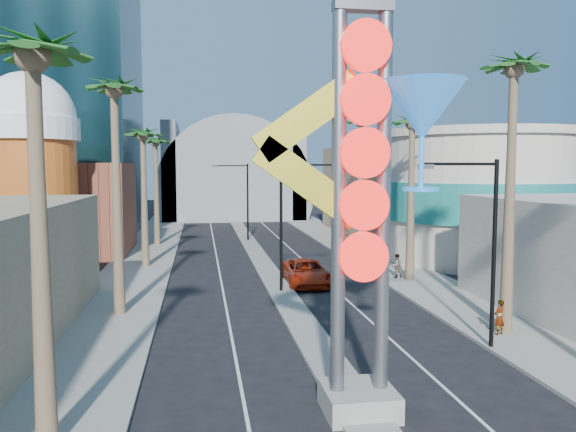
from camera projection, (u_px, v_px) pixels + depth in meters
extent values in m
cube|color=gray|center=(145.00, 257.00, 47.60)|extent=(5.00, 100.00, 0.15)
cube|color=gray|center=(362.00, 251.00, 50.53)|extent=(5.00, 100.00, 0.15)
cube|color=gray|center=(253.00, 249.00, 52.02)|extent=(1.60, 84.00, 0.15)
cube|color=black|center=(36.00, 5.00, 60.21)|extent=(20.00, 20.00, 50.00)
cube|color=brown|center=(72.00, 209.00, 49.20)|extent=(10.00, 10.00, 8.00)
cube|color=#958660|center=(385.00, 190.00, 63.90)|extent=(10.00, 20.00, 10.00)
cylinder|color=#B94618|center=(32.00, 204.00, 41.09)|extent=(6.40, 6.40, 10.00)
cylinder|color=white|center=(29.00, 129.00, 40.61)|extent=(7.00, 7.00, 1.60)
sphere|color=white|center=(29.00, 118.00, 40.54)|extent=(6.60, 6.60, 6.60)
cylinder|color=#B5A799|center=(478.00, 199.00, 46.49)|extent=(16.00, 16.00, 10.00)
cylinder|color=teal|center=(478.00, 199.00, 46.49)|extent=(16.60, 16.60, 3.00)
cylinder|color=#B5A799|center=(480.00, 135.00, 46.03)|extent=(16.60, 16.60, 0.60)
cylinder|color=slate|center=(232.00, 191.00, 85.13)|extent=(22.00, 16.00, 22.00)
cube|color=slate|center=(171.00, 171.00, 83.48)|extent=(2.00, 16.00, 14.00)
cube|color=slate|center=(291.00, 171.00, 86.26)|extent=(2.00, 16.00, 14.00)
cube|color=gray|center=(359.00, 400.00, 17.55)|extent=(2.20, 2.20, 0.80)
cylinder|color=slate|center=(338.00, 206.00, 16.90)|extent=(0.44, 0.44, 12.00)
cylinder|color=slate|center=(383.00, 206.00, 17.12)|extent=(0.44, 0.44, 12.00)
cube|color=slate|center=(363.00, 6.00, 16.49)|extent=(1.80, 0.50, 0.30)
cylinder|color=red|center=(366.00, 45.00, 16.26)|extent=(1.50, 0.25, 1.50)
cylinder|color=red|center=(366.00, 100.00, 16.39)|extent=(1.50, 0.25, 1.50)
cylinder|color=red|center=(365.00, 153.00, 16.53)|extent=(1.50, 0.25, 1.50)
cylinder|color=red|center=(364.00, 205.00, 16.66)|extent=(1.50, 0.25, 1.50)
cylinder|color=red|center=(364.00, 257.00, 16.80)|extent=(1.50, 0.25, 1.50)
cube|color=yellow|center=(309.00, 115.00, 16.53)|extent=(3.47, 0.25, 2.80)
cube|color=yellow|center=(309.00, 183.00, 16.70)|extent=(3.47, 0.25, 2.80)
cone|color=blue|center=(422.00, 110.00, 17.05)|extent=(2.60, 2.60, 1.80)
cylinder|color=blue|center=(421.00, 163.00, 17.19)|extent=(0.16, 0.16, 1.60)
cylinder|color=blue|center=(421.00, 189.00, 17.26)|extent=(1.10, 1.10, 0.12)
cylinder|color=black|center=(281.00, 228.00, 33.96)|extent=(0.18, 0.18, 8.00)
cube|color=black|center=(310.00, 165.00, 33.91)|extent=(3.60, 0.12, 0.12)
cube|color=slate|center=(336.00, 167.00, 34.16)|extent=(0.60, 0.25, 0.18)
cylinder|color=black|center=(248.00, 203.00, 57.58)|extent=(0.18, 0.18, 8.00)
cube|color=black|center=(230.00, 166.00, 56.97)|extent=(3.60, 0.12, 0.12)
cube|color=slate|center=(214.00, 167.00, 56.73)|extent=(0.60, 0.25, 0.18)
cylinder|color=black|center=(494.00, 256.00, 23.26)|extent=(0.18, 0.18, 8.00)
cube|color=black|center=(460.00, 164.00, 22.68)|extent=(3.24, 0.12, 0.12)
cube|color=slate|center=(426.00, 166.00, 22.47)|extent=(0.60, 0.25, 0.18)
cylinder|color=brown|center=(40.00, 260.00, 14.75)|extent=(0.40, 0.40, 10.50)
sphere|color=#184A19|center=(32.00, 56.00, 14.29)|extent=(2.40, 2.40, 2.40)
cylinder|color=brown|center=(117.00, 205.00, 28.48)|extent=(0.40, 0.40, 11.50)
sphere|color=#184A19|center=(114.00, 90.00, 27.98)|extent=(2.40, 2.40, 2.40)
cylinder|color=brown|center=(144.00, 202.00, 42.32)|extent=(0.40, 0.40, 10.00)
sphere|color=#184A19|center=(143.00, 136.00, 41.89)|extent=(2.40, 2.40, 2.40)
cylinder|color=brown|center=(156.00, 195.00, 54.13)|extent=(0.40, 0.40, 10.00)
sphere|color=#184A19|center=(155.00, 143.00, 53.69)|extent=(2.40, 2.40, 2.40)
cylinder|color=brown|center=(509.00, 204.00, 25.33)|extent=(0.40, 0.40, 12.00)
sphere|color=#184A19|center=(514.00, 69.00, 24.81)|extent=(2.40, 2.40, 2.40)
cylinder|color=brown|center=(411.00, 204.00, 37.21)|extent=(0.40, 0.40, 10.50)
sphere|color=#184A19|center=(412.00, 124.00, 36.75)|extent=(2.40, 2.40, 2.40)
cylinder|color=brown|center=(360.00, 189.00, 48.98)|extent=(0.40, 0.40, 11.50)
sphere|color=#184A19|center=(361.00, 123.00, 48.47)|extent=(2.40, 2.40, 2.40)
imported|color=#AA270D|center=(306.00, 272.00, 36.66)|extent=(2.72, 5.82, 1.61)
imported|color=gray|center=(499.00, 317.00, 25.19)|extent=(0.68, 0.58, 1.59)
imported|color=gray|center=(397.00, 266.00, 38.14)|extent=(0.89, 0.75, 1.63)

